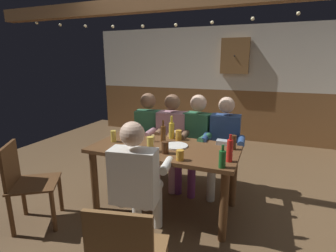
# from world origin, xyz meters

# --- Properties ---
(ground_plane) EXTENTS (6.93, 6.93, 0.00)m
(ground_plane) POSITION_xyz_m (0.00, 0.00, 0.00)
(ground_plane) COLOR brown
(back_wall_upper) EXTENTS (5.73, 0.12, 1.30)m
(back_wall_upper) POSITION_xyz_m (0.00, 2.95, 1.72)
(back_wall_upper) COLOR beige
(back_wall_wainscot) EXTENTS (5.73, 0.12, 1.07)m
(back_wall_wainscot) POSITION_xyz_m (0.00, 2.95, 0.53)
(back_wall_wainscot) COLOR brown
(back_wall_wainscot) RESTS_ON ground_plane
(ceiling_beam) EXTENTS (5.16, 0.14, 0.16)m
(ceiling_beam) POSITION_xyz_m (0.00, 0.19, 2.29)
(ceiling_beam) COLOR brown
(dining_table) EXTENTS (1.60, 0.82, 0.75)m
(dining_table) POSITION_xyz_m (0.00, -0.19, 0.63)
(dining_table) COLOR brown
(dining_table) RESTS_ON ground_plane
(person_0) EXTENTS (0.54, 0.56, 1.23)m
(person_0) POSITION_xyz_m (-0.52, 0.44, 0.68)
(person_0) COLOR #33724C
(person_0) RESTS_ON ground_plane
(person_1) EXTENTS (0.55, 0.56, 1.23)m
(person_1) POSITION_xyz_m (-0.17, 0.45, 0.68)
(person_1) COLOR #B78493
(person_1) RESTS_ON ground_plane
(person_2) EXTENTS (0.53, 0.55, 1.25)m
(person_2) POSITION_xyz_m (0.17, 0.44, 0.68)
(person_2) COLOR #33724C
(person_2) RESTS_ON ground_plane
(person_3) EXTENTS (0.52, 0.54, 1.23)m
(person_3) POSITION_xyz_m (0.54, 0.45, 0.67)
(person_3) COLOR #2D4C84
(person_3) RESTS_ON ground_plane
(person_4) EXTENTS (0.58, 0.54, 1.18)m
(person_4) POSITION_xyz_m (-0.01, -0.82, 0.65)
(person_4) COLOR silver
(person_4) RESTS_ON ground_plane
(chair_empty_near_left) EXTENTS (0.61, 0.61, 0.88)m
(chair_empty_near_left) POSITION_xyz_m (-1.20, -0.99, 0.48)
(chair_empty_near_left) COLOR brown
(chair_empty_near_left) RESTS_ON ground_plane
(table_candle) EXTENTS (0.04, 0.04, 0.08)m
(table_candle) POSITION_xyz_m (-0.20, -0.07, 0.79)
(table_candle) COLOR #F9E08C
(table_candle) RESTS_ON dining_table
(condiment_caddy) EXTENTS (0.14, 0.10, 0.05)m
(condiment_caddy) POSITION_xyz_m (0.58, 0.12, 0.77)
(condiment_caddy) COLOR #B2B7BC
(condiment_caddy) RESTS_ON dining_table
(plate_0) EXTENTS (0.27, 0.27, 0.01)m
(plate_0) POSITION_xyz_m (0.11, -0.14, 0.76)
(plate_0) COLOR white
(plate_0) RESTS_ON dining_table
(plate_1) EXTENTS (0.21, 0.21, 0.01)m
(plate_1) POSITION_xyz_m (-0.41, -0.49, 0.76)
(plate_1) COLOR white
(plate_1) RESTS_ON dining_table
(bottle_0) EXTENTS (0.06, 0.06, 0.21)m
(bottle_0) POSITION_xyz_m (0.69, -0.54, 0.83)
(bottle_0) COLOR #195923
(bottle_0) RESTS_ON dining_table
(bottle_1) EXTENTS (0.06, 0.06, 0.26)m
(bottle_1) POSITION_xyz_m (0.72, -0.37, 0.86)
(bottle_1) COLOR red
(bottle_1) RESTS_ON dining_table
(bottle_2) EXTENTS (0.07, 0.07, 0.28)m
(bottle_2) POSITION_xyz_m (-0.04, 0.13, 0.85)
(bottle_2) COLOR gold
(bottle_2) RESTS_ON dining_table
(bottle_3) EXTENTS (0.06, 0.06, 0.26)m
(bottle_3) POSITION_xyz_m (-0.09, -0.03, 0.85)
(bottle_3) COLOR #593314
(bottle_3) RESTS_ON dining_table
(pint_glass_0) EXTENTS (0.07, 0.07, 0.10)m
(pint_glass_0) POSITION_xyz_m (0.28, -0.51, 0.80)
(pint_glass_0) COLOR gold
(pint_glass_0) RESTS_ON dining_table
(pint_glass_1) EXTENTS (0.07, 0.07, 0.16)m
(pint_glass_1) POSITION_xyz_m (-0.08, -0.39, 0.83)
(pint_glass_1) COLOR #E5C64C
(pint_glass_1) RESTS_ON dining_table
(pint_glass_2) EXTENTS (0.07, 0.07, 0.12)m
(pint_glass_2) POSITION_xyz_m (0.06, 0.10, 0.81)
(pint_glass_2) COLOR gold
(pint_glass_2) RESTS_ON dining_table
(pint_glass_3) EXTENTS (0.07, 0.07, 0.12)m
(pint_glass_3) POSITION_xyz_m (0.08, -0.39, 0.81)
(pint_glass_3) COLOR #4C2D19
(pint_glass_3) RESTS_ON dining_table
(pint_glass_4) EXTENTS (0.06, 0.06, 0.13)m
(pint_glass_4) POSITION_xyz_m (-0.62, -0.24, 0.81)
(pint_glass_4) COLOR #E5C64C
(pint_glass_4) RESTS_ON dining_table
(pint_glass_5) EXTENTS (0.06, 0.06, 0.16)m
(pint_glass_5) POSITION_xyz_m (0.71, -0.01, 0.83)
(pint_glass_5) COLOR #4C2D19
(pint_glass_5) RESTS_ON dining_table
(wall_dart_cabinet) EXTENTS (0.56, 0.15, 0.70)m
(wall_dart_cabinet) POSITION_xyz_m (0.31, 2.82, 1.76)
(wall_dart_cabinet) COLOR brown
(string_lights) EXTENTS (4.05, 0.04, 0.16)m
(string_lights) POSITION_xyz_m (-0.00, 0.14, 2.09)
(string_lights) COLOR #F9EAB2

